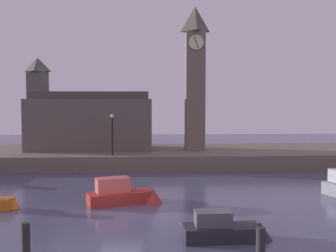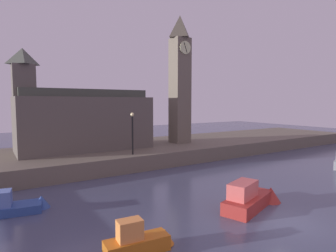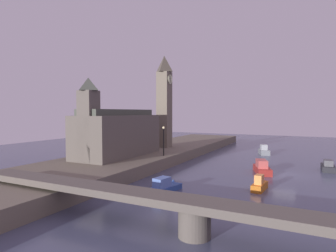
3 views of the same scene
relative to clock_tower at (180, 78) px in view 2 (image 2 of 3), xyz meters
name	(u,v)px [view 2 (image 2 of 3)]	position (x,y,z in m)	size (l,w,h in m)	color
ground_plane	(286,222)	(-6.66, -19.46, -9.40)	(120.00, 120.00, 0.00)	#474C66
far_embankment	(129,153)	(-6.66, 0.54, -8.65)	(70.00, 12.00, 1.50)	#6B6051
clock_tower	(180,78)	(0.00, 0.00, 0.00)	(2.22, 2.27, 15.32)	#6B6051
parliament_hall	(81,120)	(-11.74, 1.21, -4.75)	(13.36, 5.53, 9.95)	#5B544C
streetlamp	(132,129)	(-8.47, -4.29, -5.42)	(0.36, 0.36, 3.99)	black
boat_dinghy_red	(252,198)	(-6.46, -16.96, -8.80)	(5.26, 2.84, 1.81)	maroon
boat_patrol_orange	(141,241)	(-14.63, -17.91, -8.90)	(3.29, 1.21, 1.54)	orange
boat_tour_blue	(13,206)	(-18.91, -10.03, -8.96)	(4.71, 2.09, 1.62)	#2D4C93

